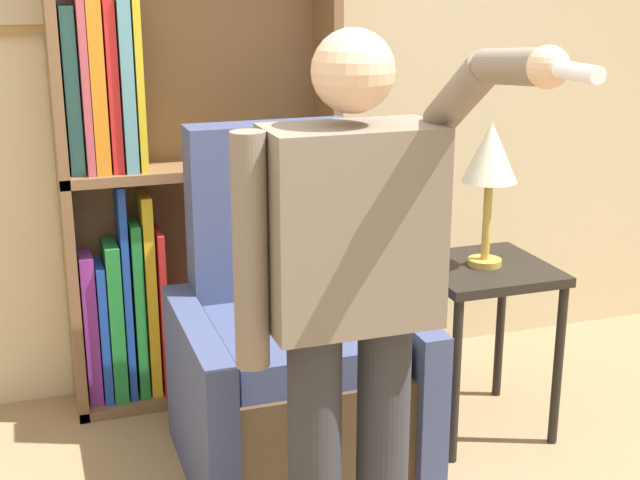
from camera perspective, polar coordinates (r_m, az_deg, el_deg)
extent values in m
cube|color=beige|center=(3.71, -11.37, 11.23)|extent=(8.00, 0.06, 2.80)
cube|color=brown|center=(3.57, -16.13, 3.82)|extent=(0.04, 0.28, 1.96)
cube|color=brown|center=(3.76, 0.44, 5.13)|extent=(0.04, 0.28, 1.96)
cube|color=brown|center=(3.76, -8.03, 4.94)|extent=(1.11, 0.01, 1.96)
cube|color=brown|center=(3.94, -7.09, -9.22)|extent=(1.11, 0.28, 0.04)
cube|color=brown|center=(3.63, -7.63, 4.54)|extent=(1.11, 0.28, 0.04)
cube|color=purple|center=(3.75, -14.49, -5.45)|extent=(0.05, 0.16, 0.63)
cube|color=#1E47B2|center=(3.76, -13.71, -5.69)|extent=(0.03, 0.19, 0.58)
cube|color=#238438|center=(3.75, -12.99, -5.04)|extent=(0.06, 0.20, 0.66)
cube|color=#1E47B2|center=(3.71, -12.34, -3.26)|extent=(0.03, 0.18, 0.90)
cube|color=#238438|center=(3.75, -11.56, -4.35)|extent=(0.04, 0.17, 0.74)
cube|color=gold|center=(3.73, -10.85, -3.47)|extent=(0.04, 0.17, 0.85)
cube|color=red|center=(3.76, -10.16, -4.49)|extent=(0.03, 0.22, 0.70)
cube|color=#337070|center=(3.51, -15.65, 9.18)|extent=(0.05, 0.16, 0.62)
cube|color=#BC4C56|center=(3.50, -15.02, 11.26)|extent=(0.03, 0.23, 0.87)
cube|color=orange|center=(3.51, -14.24, 10.77)|extent=(0.05, 0.23, 0.80)
cube|color=red|center=(3.52, -13.22, 9.53)|extent=(0.04, 0.21, 0.64)
cube|color=#5B99A8|center=(3.53, -12.40, 9.80)|extent=(0.05, 0.23, 0.67)
cube|color=gold|center=(3.53, -11.65, 9.82)|extent=(0.03, 0.22, 0.66)
cube|color=#4C3823|center=(3.26, -1.47, -10.86)|extent=(0.61, 0.72, 0.45)
cube|color=#3D4770|center=(3.10, -1.28, -6.46)|extent=(0.57, 0.60, 0.12)
cube|color=#3D4770|center=(3.35, -3.17, -0.89)|extent=(0.61, 0.16, 0.99)
cube|color=#3D4770|center=(3.14, -7.73, -10.44)|extent=(0.10, 0.80, 0.61)
cube|color=#3D4770|center=(3.33, 4.40, -8.72)|extent=(0.10, 0.80, 0.61)
cylinder|color=#2D2D33|center=(2.56, -0.34, -14.27)|extent=(0.15, 0.15, 0.83)
cylinder|color=#2D2D33|center=(2.62, 4.01, -13.50)|extent=(0.15, 0.15, 0.83)
cube|color=#756656|center=(2.32, 2.02, 0.82)|extent=(0.45, 0.24, 0.53)
sphere|color=#DBAD89|center=(2.24, 2.13, 10.77)|extent=(0.21, 0.21, 0.21)
cylinder|color=#756656|center=(2.25, -4.48, -0.81)|extent=(0.09, 0.09, 0.62)
cylinder|color=#756656|center=(2.24, 9.00, 9.15)|extent=(0.09, 0.28, 0.23)
cylinder|color=#756656|center=(2.02, 12.37, 10.78)|extent=(0.08, 0.27, 0.10)
sphere|color=#DBAD89|center=(1.91, 14.40, 10.67)|extent=(0.09, 0.09, 0.09)
cylinder|color=white|center=(1.83, 16.02, 10.31)|extent=(0.04, 0.15, 0.04)
cube|color=black|center=(3.43, 10.46, -1.87)|extent=(0.48, 0.48, 0.04)
cylinder|color=black|center=(3.29, 8.66, -8.99)|extent=(0.04, 0.04, 0.64)
cylinder|color=black|center=(3.49, 14.99, -7.80)|extent=(0.04, 0.04, 0.64)
cylinder|color=black|center=(3.64, 5.57, -6.26)|extent=(0.04, 0.04, 0.64)
cylinder|color=black|center=(3.82, 11.47, -5.36)|extent=(0.04, 0.04, 0.64)
cylinder|color=gold|center=(3.42, 10.49, -1.39)|extent=(0.13, 0.13, 0.02)
cylinder|color=gold|center=(3.38, 10.63, 1.23)|extent=(0.03, 0.03, 0.30)
cone|color=beige|center=(3.32, 10.87, 5.56)|extent=(0.20, 0.20, 0.22)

